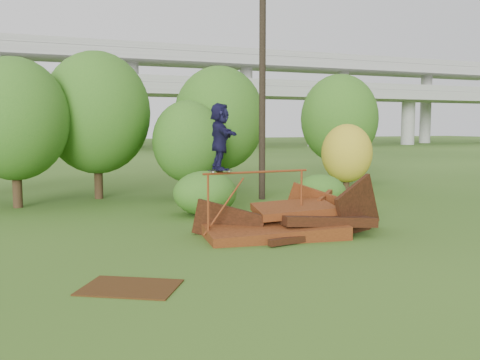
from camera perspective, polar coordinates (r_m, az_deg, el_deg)
name	(u,v)px	position (r m, az deg, el deg)	size (l,w,h in m)	color
ground	(297,246)	(14.29, 6.11, -7.02)	(240.00, 240.00, 0.00)	#2D5116
scrap_pile	(289,223)	(15.71, 5.22, -4.61)	(5.78, 3.12, 2.15)	#3E1D0B
grind_rail	(257,188)	(15.18, 1.79, -0.89)	(3.27, 0.20, 1.89)	maroon
skateboard	(220,170)	(14.65, -2.14, 1.03)	(0.67, 0.21, 0.07)	black
skater	(220,137)	(14.61, -2.16, 4.66)	(1.69, 0.54, 1.83)	#161336
flat_plate	(130,287)	(10.88, -11.65, -11.15)	(1.83, 1.31, 0.03)	#3C220D
tree_0	(14,119)	(22.26, -22.93, 6.01)	(4.10, 4.10, 5.79)	black
tree_1	(97,113)	(23.92, -15.03, 6.93)	(4.56, 4.56, 6.34)	black
tree_2	(188,142)	(22.72, -5.57, 4.10)	(3.01, 3.01, 4.24)	black
tree_3	(219,119)	(25.64, -2.25, 6.56)	(4.32, 4.32, 5.99)	black
tree_4	(347,153)	(25.26, 11.33, 2.80)	(2.36, 2.36, 3.25)	black
tree_5	(339,119)	(30.37, 10.57, 6.43)	(4.28, 4.28, 6.02)	black
shrub_left	(205,193)	(18.98, -3.74, -1.40)	(2.28, 2.10, 1.58)	#1E5416
shrub_right	(320,193)	(19.90, 8.53, -1.39)	(1.96, 1.80, 1.39)	#1E5416
utility_pole	(262,72)	(23.06, 2.41, 11.41)	(1.40, 0.28, 10.69)	black
freeway_overpass	(69,72)	(75.75, -17.81, 10.95)	(160.00, 15.00, 13.70)	gray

